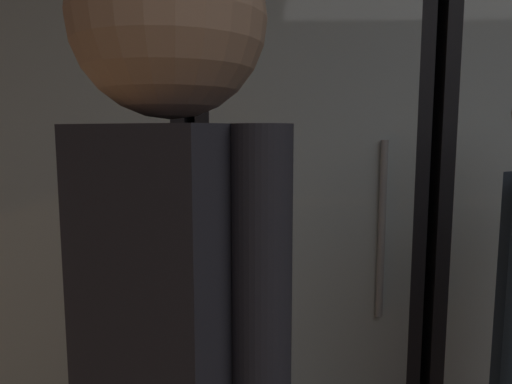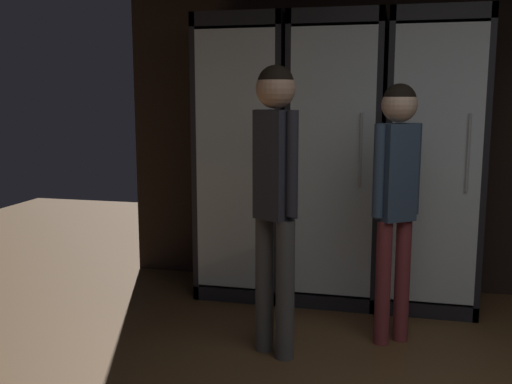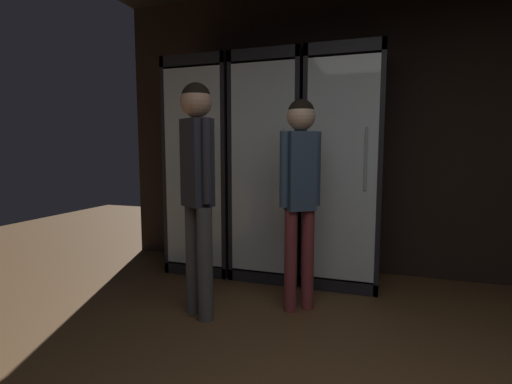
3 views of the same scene
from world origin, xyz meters
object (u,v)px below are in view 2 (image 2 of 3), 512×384
object	(u,v)px
cooler_far_left	(248,160)
shopper_near	(275,180)
shopper_far	(397,180)
cooler_center	(432,164)
cooler_left	(337,163)

from	to	relation	value
cooler_far_left	shopper_near	distance (m)	1.23
cooler_far_left	shopper_near	bearing A→B (deg)	-68.52
shopper_far	shopper_near	bearing A→B (deg)	-153.18
cooler_center	shopper_near	bearing A→B (deg)	-128.57
cooler_left	shopper_far	xyz separation A→B (m)	(0.44, -0.80, -0.00)
shopper_far	cooler_center	bearing A→B (deg)	73.06
cooler_left	cooler_center	bearing A→B (deg)	0.25
cooler_left	shopper_far	distance (m)	0.91
cooler_far_left	cooler_left	distance (m)	0.68
cooler_left	shopper_near	xyz separation A→B (m)	(-0.23, -1.14, 0.03)
shopper_near	shopper_far	bearing A→B (deg)	26.82
cooler_far_left	shopper_far	bearing A→B (deg)	-35.85
cooler_far_left	shopper_far	distance (m)	1.38
cooler_left	shopper_near	distance (m)	1.16
cooler_left	cooler_center	size ratio (longest dim) A/B	1.00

